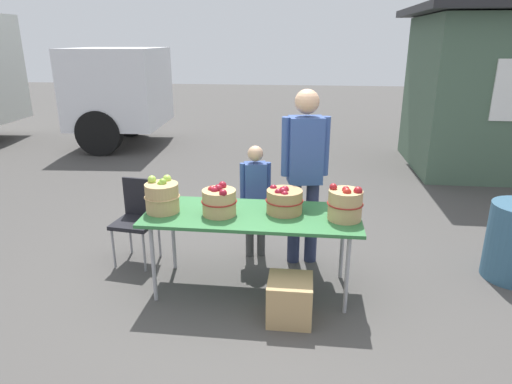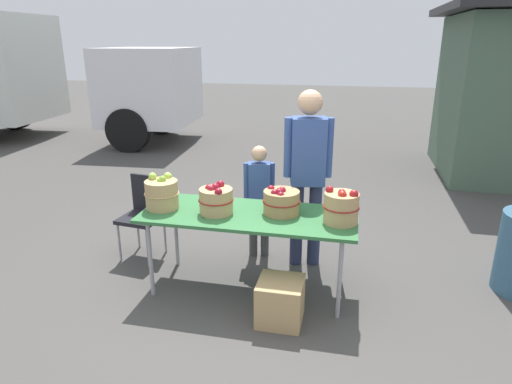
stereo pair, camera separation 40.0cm
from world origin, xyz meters
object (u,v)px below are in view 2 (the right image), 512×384
Objects in this scene: apple_basket_red_2 at (341,207)px; vendor_adult at (308,166)px; apple_basket_red_1 at (281,201)px; produce_crate at (280,301)px; child_customer at (259,193)px; apple_basket_red_0 at (216,200)px; apple_basket_green_0 at (162,194)px; market_table at (249,218)px; folding_chair at (144,210)px.

vendor_adult is (-0.35, 0.65, 0.16)m from apple_basket_red_2.
produce_crate is at bearing -80.06° from apple_basket_red_1.
vendor_adult reaches higher than child_customer.
apple_basket_red_0 is 1.03m from produce_crate.
apple_basket_green_0 is 1.05m from child_customer.
apple_basket_green_0 is 0.95× the size of apple_basket_red_1.
vendor_adult is 1.37m from produce_crate.
vendor_adult is at bearing 85.75° from produce_crate.
apple_basket_red_0 reaches higher than produce_crate.
apple_basket_red_0 is (0.52, -0.01, -0.01)m from apple_basket_green_0.
market_table is 6.04× the size of apple_basket_red_0.
apple_basket_red_2 reaches higher than apple_basket_red_0.
produce_crate is (0.42, -1.13, -0.53)m from child_customer.
folding_chair is at bearing 159.93° from market_table.
child_customer is at bearing 117.97° from apple_basket_red_1.
apple_basket_red_0 is at bearing 148.78° from produce_crate.
apple_basket_red_1 is 0.39× the size of folding_chair.
market_table is 5.21× the size of produce_crate.
vendor_adult is (0.73, 0.66, 0.17)m from apple_basket_red_0.
market_table is 0.82m from apple_basket_red_2.
apple_basket_green_0 is at bearing 178.49° from apple_basket_red_0.
apple_basket_red_2 reaches higher than apple_basket_red_1.
apple_basket_red_0 is 0.37× the size of folding_chair.
produce_crate is (1.17, -0.41, -0.71)m from apple_basket_green_0.
market_table is 1.07× the size of vendor_adult.
vendor_adult is (0.45, 0.61, 0.34)m from market_table.
child_customer reaches higher than folding_chair.
apple_basket_red_0 is at bearing -169.75° from market_table.
apple_basket_red_2 is at bearing 43.37° from produce_crate.
child_customer is 1.31m from produce_crate.
apple_basket_green_0 is at bearing -174.71° from apple_basket_red_1.
apple_basket_red_1 reaches higher than market_table.
apple_basket_red_0 is at bearing 31.28° from vendor_adult.
market_table is at bearing 81.21° from child_customer.
child_customer reaches higher than apple_basket_red_2.
produce_crate is at bearing -136.63° from apple_basket_red_2.
vendor_adult is 0.60m from child_customer.
folding_chair is (-1.52, 0.39, -0.35)m from apple_basket_red_1.
apple_basket_red_0 is (-0.28, -0.05, 0.17)m from market_table.
folding_chair is (-2.04, 0.49, -0.38)m from apple_basket_red_2.
apple_basket_red_2 is at bearing 107.71° from vendor_adult.
apple_basket_green_0 is 1.60m from apple_basket_red_2.
folding_chair is 2.36× the size of produce_crate.
apple_basket_red_1 is 0.28× the size of child_customer.
apple_basket_red_2 is at bearing 0.76° from apple_basket_red_0.
apple_basket_red_1 is (0.56, 0.11, -0.01)m from apple_basket_red_0.
child_customer is at bearing 18.17° from folding_chair.
apple_basket_red_1 is 1.61m from folding_chair.
apple_basket_red_0 is 0.86× the size of produce_crate.
vendor_adult reaches higher than apple_basket_red_1.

